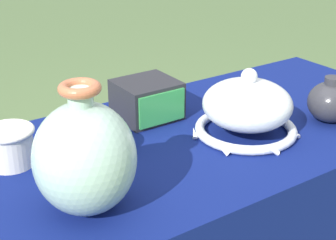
{
  "coord_description": "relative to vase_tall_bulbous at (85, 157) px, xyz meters",
  "views": [
    {
      "loc": [
        -0.65,
        -0.86,
        1.21
      ],
      "look_at": [
        -0.11,
        -0.07,
        0.78
      ],
      "focal_mm": 55.0,
      "sensor_mm": 36.0,
      "label": 1
    }
  ],
  "objects": [
    {
      "name": "display_table",
      "position": [
        0.33,
        0.12,
        -0.18
      ],
      "size": [
        1.33,
        0.58,
        0.69
      ],
      "color": "olive",
      "rests_on": "ground_plane"
    },
    {
      "name": "vase_tall_bulbous",
      "position": [
        0.0,
        0.0,
        0.0
      ],
      "size": [
        0.18,
        0.18,
        0.24
      ],
      "color": "#A8CCB7",
      "rests_on": "display_table"
    },
    {
      "name": "vase_dome_bell",
      "position": [
        0.44,
        0.07,
        -0.04
      ],
      "size": [
        0.24,
        0.25,
        0.16
      ],
      "color": "white",
      "rests_on": "display_table"
    },
    {
      "name": "mosaic_tile_box",
      "position": [
        0.3,
        0.28,
        -0.06
      ],
      "size": [
        0.14,
        0.14,
        0.09
      ],
      "rotation": [
        0.0,
        0.0,
        -0.0
      ],
      "color": "#232328",
      "rests_on": "display_table"
    },
    {
      "name": "jar_round_charcoal",
      "position": [
        0.66,
        0.01,
        -0.05
      ],
      "size": [
        0.11,
        0.11,
        0.11
      ],
      "color": "#2D2D33",
      "rests_on": "display_table"
    },
    {
      "name": "cup_wide_ivory",
      "position": [
        -0.06,
        0.24,
        -0.06
      ],
      "size": [
        0.11,
        0.11,
        0.08
      ],
      "color": "white",
      "rests_on": "display_table"
    },
    {
      "name": "bowl_shallow_teal",
      "position": [
        0.14,
        0.19,
        -0.08
      ],
      "size": [
        0.11,
        0.11,
        0.05
      ],
      "primitive_type": "ellipsoid",
      "color": "teal",
      "rests_on": "display_table"
    }
  ]
}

